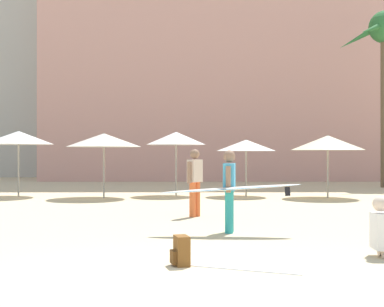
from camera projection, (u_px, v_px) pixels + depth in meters
name	position (u px, v px, depth m)	size (l,w,h in m)	color
ground	(173.00, 292.00, 6.04)	(120.00, 120.00, 0.00)	beige
hotel_pink	(245.00, 36.00, 36.15)	(24.92, 11.68, 19.27)	#DB9989
cafe_umbrella_0	(328.00, 143.00, 19.10)	(2.63, 2.63, 2.24)	gray
cafe_umbrella_1	(19.00, 138.00, 19.67)	(2.55, 2.55, 2.42)	gray
cafe_umbrella_2	(246.00, 145.00, 19.86)	(2.21, 2.21, 2.11)	gray
cafe_umbrella_3	(176.00, 138.00, 20.11)	(2.26, 2.26, 2.41)	gray
cafe_umbrella_5	(104.00, 140.00, 19.06)	(2.68, 2.68, 2.31)	gray
beach_towel	(254.00, 263.00, 7.62)	(1.57, 1.00, 0.01)	white
backpack	(181.00, 251.00, 7.49)	(0.30, 0.34, 0.42)	brown
person_mid_left	(230.00, 188.00, 10.51)	(2.76, 0.83, 1.65)	teal
person_near_right	(195.00, 180.00, 13.34)	(0.42, 0.55, 1.69)	orange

